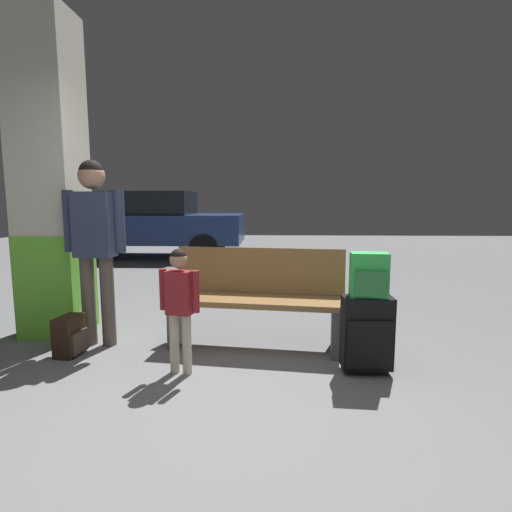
# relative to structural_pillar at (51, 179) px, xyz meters

# --- Properties ---
(ground_plane) EXTENTS (18.00, 18.00, 0.10)m
(ground_plane) POSITION_rel_structural_pillar_xyz_m (1.88, 2.26, -1.58)
(ground_plane) COLOR slate
(structural_pillar) EXTENTS (0.57, 0.57, 3.09)m
(structural_pillar) POSITION_rel_structural_pillar_xyz_m (0.00, 0.00, 0.00)
(structural_pillar) COLOR #66C633
(structural_pillar) RESTS_ON ground_plane
(bench) EXTENTS (1.65, 0.73, 0.89)m
(bench) POSITION_rel_structural_pillar_xyz_m (2.01, -0.33, -1.09)
(bench) COLOR brown
(bench) RESTS_ON ground_plane
(suitcase) EXTENTS (0.38, 0.24, 0.60)m
(suitcase) POSITION_rel_structural_pillar_xyz_m (2.89, -0.92, -1.21)
(suitcase) COLOR black
(suitcase) RESTS_ON ground_plane
(backpack_bright) EXTENTS (0.29, 0.21, 0.34)m
(backpack_bright) POSITION_rel_structural_pillar_xyz_m (2.89, -0.92, -0.76)
(backpack_bright) COLOR green
(backpack_bright) RESTS_ON suitcase
(child) EXTENTS (0.32, 0.23, 0.98)m
(child) POSITION_rel_structural_pillar_xyz_m (1.45, -0.97, -0.93)
(child) COLOR beige
(child) RESTS_ON ground_plane
(adult) EXTENTS (0.58, 0.23, 1.69)m
(adult) POSITION_rel_structural_pillar_xyz_m (0.56, -0.36, -0.49)
(adult) COLOR brown
(adult) RESTS_ON ground_plane
(backpack_dark_floor) EXTENTS (0.22, 0.30, 0.34)m
(backpack_dark_floor) POSITION_rel_structural_pillar_xyz_m (0.41, -0.62, -1.37)
(backpack_dark_floor) COLOR black
(backpack_dark_floor) RESTS_ON ground_plane
(parked_car_far) EXTENTS (4.11, 1.83, 1.51)m
(parked_car_far) POSITION_rel_structural_pillar_xyz_m (-0.60, 5.45, -0.73)
(parked_car_far) COLOR navy
(parked_car_far) RESTS_ON ground_plane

